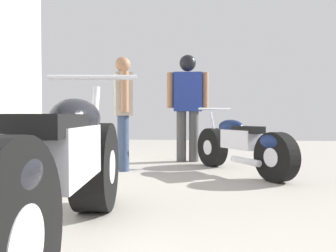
{
  "coord_description": "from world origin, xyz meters",
  "views": [
    {
      "loc": [
        0.2,
        0.13,
        0.76
      ],
      "look_at": [
        -0.06,
        3.04,
        0.67
      ],
      "focal_mm": 34.74,
      "sensor_mm": 36.0,
      "label": 1
    }
  ],
  "objects": [
    {
      "name": "motorcycle_maroon_cruiser",
      "position": [
        -0.53,
        1.81,
        0.44
      ],
      "size": [
        0.68,
        2.31,
        1.07
      ],
      "color": "black",
      "rests_on": "ground_plane"
    },
    {
      "name": "mechanic_in_blue",
      "position": [
        -0.83,
        4.59,
        0.89
      ],
      "size": [
        0.35,
        0.63,
        1.58
      ],
      "color": "#384766",
      "rests_on": "ground_plane"
    },
    {
      "name": "ground_plane",
      "position": [
        0.0,
        3.02,
        0.0
      ],
      "size": [
        14.51,
        14.51,
        0.0
      ],
      "primitive_type": "plane",
      "color": "#A8A399"
    },
    {
      "name": "mechanic_with_helmet",
      "position": [
        0.05,
        5.53,
        1.06
      ],
      "size": [
        0.69,
        0.28,
        1.77
      ],
      "color": "#4C4C4C",
      "rests_on": "ground_plane"
    },
    {
      "name": "motorcycle_black_naked",
      "position": [
        0.79,
        4.45,
        0.37
      ],
      "size": [
        1.11,
        1.69,
        0.88
      ],
      "color": "black",
      "rests_on": "ground_plane"
    }
  ]
}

